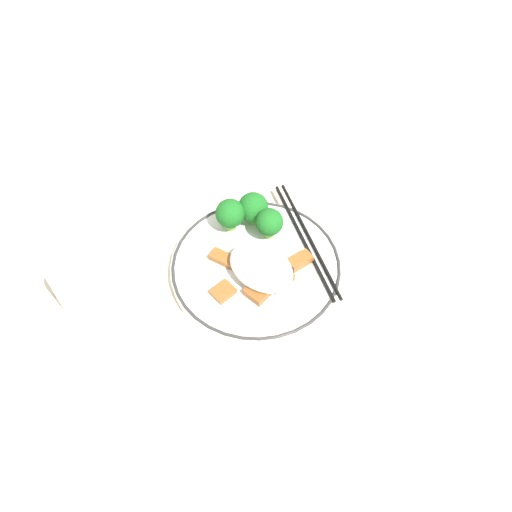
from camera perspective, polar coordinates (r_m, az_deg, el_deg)
ground_plane at (r=0.72m, az=0.00°, el=-1.69°), size 3.00×3.00×0.00m
plate at (r=0.72m, az=0.00°, el=-1.24°), size 0.24×0.24×0.02m
rice_mound at (r=0.69m, az=0.59°, el=-1.23°), size 0.10×0.07×0.04m
broccoli_back_left at (r=0.72m, az=1.54°, el=3.85°), size 0.04×0.04×0.05m
broccoli_back_center at (r=0.74m, az=-0.33°, el=5.53°), size 0.05×0.05×0.05m
broccoli_back_right at (r=0.73m, az=-2.97°, el=4.83°), size 0.04×0.04×0.05m
meat_near_front at (r=0.71m, az=-3.73°, el=-0.27°), size 0.04×0.03×0.01m
meat_near_left at (r=0.71m, az=5.03°, el=-0.54°), size 0.03×0.04×0.01m
meat_near_right at (r=0.69m, az=2.96°, el=-2.49°), size 0.03×0.04×0.01m
meat_near_back at (r=0.68m, az=-3.62°, el=-4.23°), size 0.03×0.03×0.01m
meat_on_rice_edge at (r=0.68m, az=0.08°, el=-4.23°), size 0.03×0.03×0.01m
chopsticks at (r=0.74m, az=5.77°, el=1.96°), size 0.21×0.12×0.01m
drinking_glass at (r=0.70m, az=-19.41°, el=-2.93°), size 0.07×0.07×0.09m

